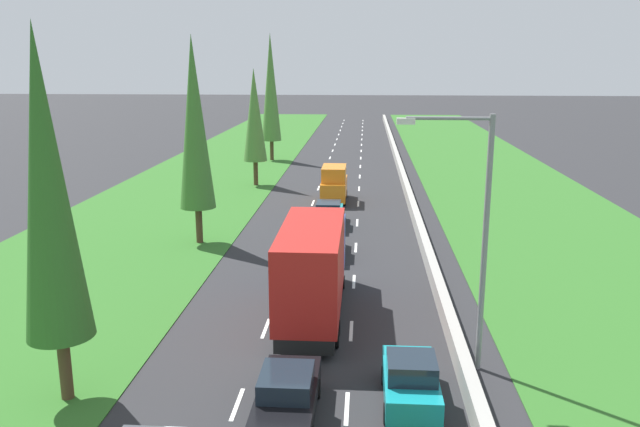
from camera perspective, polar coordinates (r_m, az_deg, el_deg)
ground_plane at (r=64.20m, az=2.01°, el=3.78°), size 300.00×300.00×0.00m
grass_verge_left at (r=65.85m, az=-9.08°, el=3.88°), size 14.00×140.00×0.04m
grass_verge_right at (r=65.30m, az=14.72°, el=3.53°), size 14.00×140.00×0.04m
median_barrier at (r=64.19m, az=7.12°, el=4.07°), size 0.44×120.00×0.85m
lane_markings at (r=64.19m, az=2.01°, el=3.78°), size 3.64×116.00×0.01m
black_sedan_centre_lane at (r=20.18m, az=-2.95°, el=-15.86°), size 1.82×4.50×1.64m
teal_hatchback_right_lane at (r=21.14m, az=8.04°, el=-14.46°), size 1.74×3.90×1.72m
red_box_truck_centre_lane at (r=27.21m, az=-0.60°, el=-4.80°), size 2.46×9.40×4.18m
black_sedan_centre_lane_fourth at (r=36.13m, az=0.51°, el=-2.47°), size 1.82×4.50×1.64m
teal_sedan_centre_lane at (r=42.55m, az=0.77°, el=-0.03°), size 1.82×4.50×1.64m
orange_van_centre_lane at (r=49.85m, az=1.26°, el=2.64°), size 1.96×4.90×2.82m
poplar_tree_nearest at (r=20.89m, az=-23.07°, el=2.15°), size 2.10×2.10×11.86m
poplar_tree_second at (r=38.12m, az=-11.07°, el=7.84°), size 2.11×2.11×12.22m
poplar_tree_third at (r=56.20m, az=-5.85°, el=8.66°), size 2.05×2.05×10.17m
poplar_tree_fourth at (r=70.86m, az=-4.39°, el=11.08°), size 2.14×2.14×13.72m
street_light_mast at (r=22.33m, az=13.65°, el=-1.09°), size 3.20×0.28×9.00m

